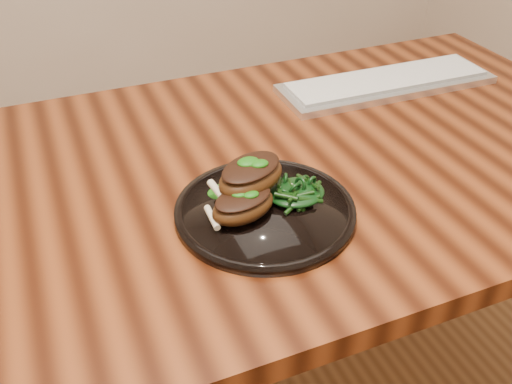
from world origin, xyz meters
The scene contains 7 objects.
desk centered at (0.00, 0.00, 0.67)m, with size 1.60×0.80×0.75m.
plate centered at (0.01, -0.14, 0.76)m, with size 0.28×0.28×0.02m.
lamb_chop_front centered at (-0.03, -0.15, 0.79)m, with size 0.12×0.10×0.05m.
lamb_chop_back centered at (-0.01, -0.12, 0.81)m, with size 0.14×0.12×0.05m.
herb_smear centered at (-0.03, -0.08, 0.77)m, with size 0.07×0.05×0.00m, color #0B4907.
greens_heap centered at (0.06, -0.14, 0.78)m, with size 0.09×0.09×0.03m.
keyboard centered at (0.44, 0.18, 0.76)m, with size 0.48×0.15×0.02m.
Camera 1 is at (-0.27, -0.78, 1.28)m, focal length 40.00 mm.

